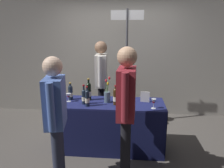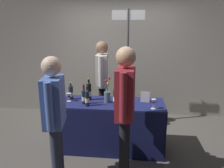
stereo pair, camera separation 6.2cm
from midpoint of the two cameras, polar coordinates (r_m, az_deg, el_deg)
The scene contains 17 objects.
ground_plane at distance 3.71m, azimuth 0.50°, elevation -16.46°, with size 12.00×12.00×0.00m, color #514C47.
back_partition at distance 4.84m, azimuth 2.57°, elevation 8.99°, with size 7.57×0.12×2.92m, color #9E998E.
tasting_table at distance 3.47m, azimuth 0.52°, elevation -8.87°, with size 1.63×0.65×0.78m.
featured_wine_bottle at distance 3.31m, azimuth -6.94°, elevation -3.22°, with size 0.07×0.07×0.30m.
display_bottle_0 at distance 3.48m, azimuth -5.64°, elevation -1.83°, with size 0.08×0.08×0.36m.
display_bottle_1 at distance 3.24m, azimuth 1.51°, elevation -3.25°, with size 0.08×0.08×0.31m.
display_bottle_2 at distance 3.21m, azimuth -6.09°, elevation -3.63°, with size 0.07×0.07×0.31m.
display_bottle_3 at distance 3.56m, azimuth -10.39°, elevation -2.09°, with size 0.07×0.07×0.29m.
wine_glass_near_vendor at distance 3.15m, azimuth 11.53°, elevation -4.64°, with size 0.07×0.07×0.14m.
wine_glass_mid at distance 3.52m, azimuth 9.71°, elevation -2.96°, with size 0.07×0.07×0.12m.
wine_glass_near_taster at distance 3.47m, azimuth -10.91°, elevation -3.00°, with size 0.08×0.08×0.13m.
flower_vase at distance 3.36m, azimuth -0.73°, elevation -3.07°, with size 0.10×0.10×0.41m.
brochure_stand at distance 3.41m, azimuth 9.31°, elevation -3.45°, with size 0.14×0.01×0.17m, color silver.
vendor_presenter at distance 4.11m, azimuth -2.22°, elevation 1.97°, with size 0.24×0.61×1.69m.
taster_foreground_right at distance 2.59m, azimuth -14.37°, elevation -7.29°, with size 0.27×0.55×1.61m.
taster_foreground_left at distance 2.61m, azimuth 4.20°, elevation -5.03°, with size 0.23×0.60×1.71m.
booth_signpost at distance 4.18m, azimuth 4.60°, elevation 7.68°, with size 0.61×0.04×2.28m.
Camera 2 is at (0.36, -3.18, 1.88)m, focal length 34.40 mm.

